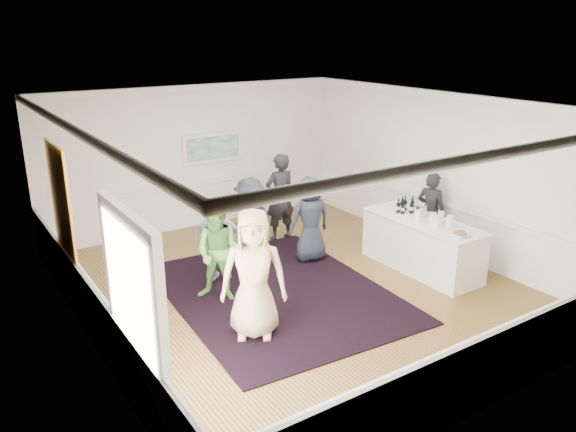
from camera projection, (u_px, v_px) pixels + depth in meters
floor at (296, 287)px, 9.89m from camera, size 8.00×8.00×0.00m
ceiling at (297, 104)px, 8.87m from camera, size 7.00×8.00×0.02m
wall_left at (82, 242)px, 7.56m from camera, size 0.02×8.00×3.20m
wall_right at (441, 173)px, 11.21m from camera, size 0.02×8.00×3.20m
wall_back at (196, 157)px, 12.55m from camera, size 7.00×0.02×3.20m
wall_front at (499, 288)px, 6.21m from camera, size 7.00×0.02×3.20m
wainscoting at (296, 261)px, 9.73m from camera, size 7.00×8.00×1.00m
mirror at (61, 204)px, 8.55m from camera, size 0.05×1.25×1.85m
doorway at (133, 309)px, 6.14m from camera, size 0.10×1.78×2.56m
landscape_painting at (213, 148)px, 12.66m from camera, size 1.44×0.06×0.66m
area_rug at (277, 292)px, 9.68m from camera, size 3.69×4.69×0.02m
serving_table at (422, 245)px, 10.50m from camera, size 0.92×2.42×0.98m
bartender at (431, 213)px, 11.22m from camera, size 0.54×0.69×1.67m
guest_tan at (254, 274)px, 8.06m from camera, size 1.14×1.03×1.96m
guest_green at (219, 252)px, 9.23m from camera, size 1.02×1.02×1.67m
guest_lilac at (219, 240)px, 9.94m from camera, size 0.92×0.89×1.55m
guest_dark_a at (250, 219)px, 10.86m from camera, size 1.18×0.84×1.65m
guest_dark_b at (280, 197)px, 11.88m from camera, size 0.70×0.48×1.88m
guest_navy at (310, 219)px, 10.84m from camera, size 0.87×0.62×1.68m
wine_bottles at (405, 204)px, 10.74m from camera, size 0.38×0.28×0.31m
juice_pitchers at (436, 219)px, 10.03m from camera, size 0.41×0.64×0.24m
ice_bucket at (420, 211)px, 10.48m from camera, size 0.26×0.26×0.25m
nut_bowl at (460, 234)px, 9.53m from camera, size 0.28×0.28×0.07m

